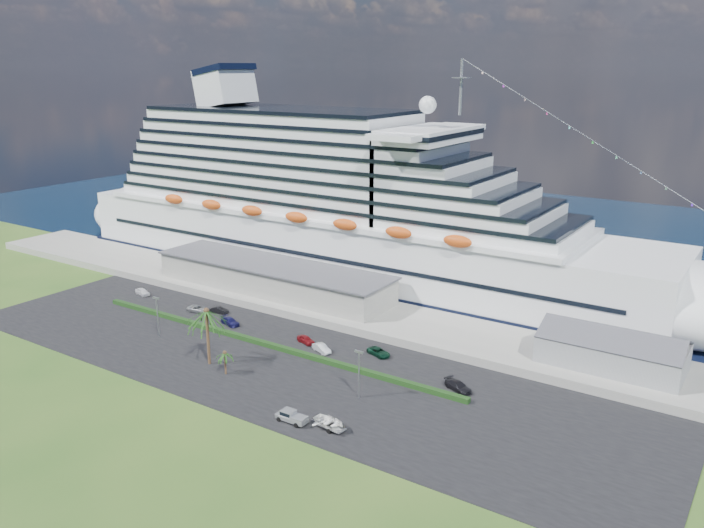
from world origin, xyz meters
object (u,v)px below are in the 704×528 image
Objects in this scene: pickup_truck at (291,416)px; boat_trailer at (330,422)px; cruise_ship at (342,212)px; parked_car_3 at (230,321)px.

pickup_truck reaches higher than boat_trailer.
cruise_ship is at bearing 123.02° from boat_trailer.
boat_trailer reaches higher than parked_car_3.
boat_trailer is at bearing 12.79° from pickup_truck.
parked_car_3 is 48.72m from boat_trailer.
pickup_truck is 0.81× the size of boat_trailer.
pickup_truck is (37.35, -68.52, -15.56)m from cruise_ship.
pickup_truck is at bearing -61.40° from cruise_ship.
cruise_ship reaches higher than pickup_truck.
boat_trailer is (43.60, -67.10, -15.37)m from cruise_ship.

